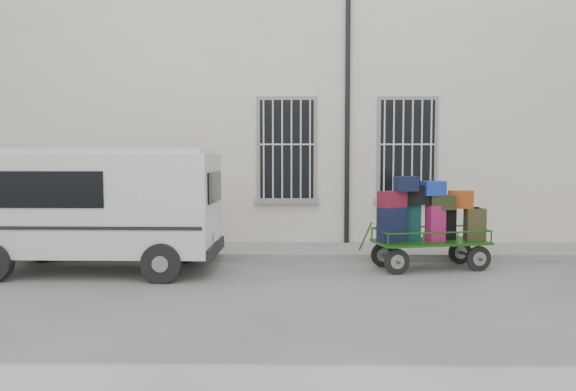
% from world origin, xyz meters
% --- Properties ---
extents(ground, '(80.00, 80.00, 0.00)m').
position_xyz_m(ground, '(0.00, 0.00, 0.00)').
color(ground, '#61615C').
rests_on(ground, ground).
extents(building, '(24.00, 5.15, 6.00)m').
position_xyz_m(building, '(0.00, 5.50, 3.00)').
color(building, beige).
rests_on(building, ground).
extents(sidewalk, '(24.00, 1.70, 0.15)m').
position_xyz_m(sidewalk, '(0.00, 2.20, 0.07)').
color(sidewalk, gray).
rests_on(sidewalk, ground).
extents(luggage_cart, '(2.46, 1.32, 1.73)m').
position_xyz_m(luggage_cart, '(2.24, 0.68, 0.90)').
color(luggage_cart, black).
rests_on(luggage_cart, ground).
extents(van, '(4.45, 2.06, 2.22)m').
position_xyz_m(van, '(-3.83, 0.39, 1.27)').
color(van, silver).
rests_on(van, ground).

